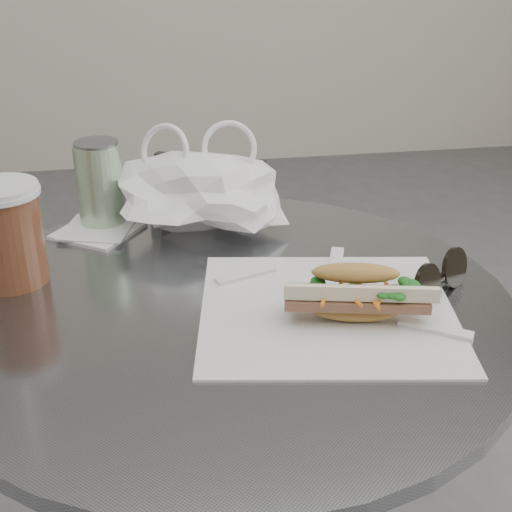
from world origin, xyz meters
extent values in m
cylinder|color=slate|center=(0.00, 0.20, 0.37)|extent=(0.08, 0.08, 0.71)
cylinder|color=slate|center=(0.00, 0.20, 0.73)|extent=(0.76, 0.76, 0.02)
cylinder|color=#2F2F32|center=(0.00, 0.88, 0.01)|extent=(0.32, 0.32, 0.02)
cylinder|color=#2F2F32|center=(0.00, 0.88, 0.21)|extent=(0.06, 0.06, 0.42)
cylinder|color=#2F2F32|center=(0.00, 0.88, 0.42)|extent=(0.35, 0.35, 0.02)
cube|color=#2F2F32|center=(0.07, 1.03, 0.55)|extent=(0.26, 0.13, 0.24)
cube|color=white|center=(0.12, 0.15, 0.74)|extent=(0.37, 0.35, 0.00)
ellipsoid|color=#B48A44|center=(0.15, 0.12, 0.75)|extent=(0.23, 0.12, 0.02)
cube|color=brown|center=(0.15, 0.12, 0.77)|extent=(0.18, 0.09, 0.01)
ellipsoid|color=#B48A44|center=(0.15, 0.13, 0.80)|extent=(0.23, 0.12, 0.04)
cylinder|color=brown|center=(-0.28, 0.31, 0.80)|extent=(0.10, 0.10, 0.13)
cylinder|color=black|center=(0.26, 0.15, 0.77)|extent=(0.06, 0.05, 0.06)
cylinder|color=black|center=(0.31, 0.19, 0.77)|extent=(0.06, 0.05, 0.06)
cube|color=black|center=(0.28, 0.17, 0.76)|extent=(0.02, 0.02, 0.01)
cube|color=white|center=(-0.17, 0.45, 0.74)|extent=(0.16, 0.16, 0.01)
cube|color=white|center=(-0.17, 0.45, 0.75)|extent=(0.13, 0.13, 0.00)
cylinder|color=#659E5C|center=(-0.17, 0.48, 0.81)|extent=(0.07, 0.07, 0.14)
cylinder|color=slate|center=(-0.17, 0.48, 0.88)|extent=(0.07, 0.07, 0.00)
camera|label=1|loc=(-0.10, -0.61, 1.20)|focal=50.00mm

